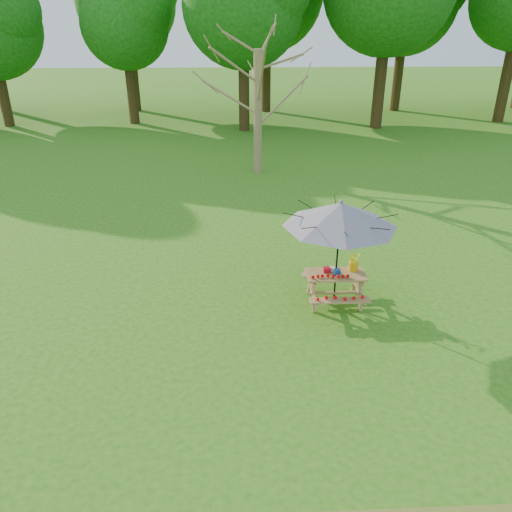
{
  "coord_description": "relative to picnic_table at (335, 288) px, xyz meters",
  "views": [
    {
      "loc": [
        2.1,
        -6.25,
        5.34
      ],
      "look_at": [
        2.49,
        2.69,
        1.1
      ],
      "focal_mm": 35.0,
      "sensor_mm": 36.0,
      "label": 1
    }
  ],
  "objects": [
    {
      "name": "patio_umbrella",
      "position": [
        0.0,
        0.0,
        1.62
      ],
      "size": [
        2.42,
        2.42,
        2.25
      ],
      "color": "black",
      "rests_on": "ground"
    },
    {
      "name": "tomatoes_row",
      "position": [
        -0.15,
        -0.18,
        0.38
      ],
      "size": [
        0.77,
        0.13,
        0.07
      ],
      "primitive_type": null,
      "color": "red",
      "rests_on": "picnic_table"
    },
    {
      "name": "produce_bins",
      "position": [
        -0.07,
        0.04,
        0.4
      ],
      "size": [
        0.32,
        0.34,
        0.13
      ],
      "color": "red",
      "rests_on": "picnic_table"
    },
    {
      "name": "flower_bucket",
      "position": [
        0.38,
        0.14,
        0.56
      ],
      "size": [
        0.31,
        0.29,
        0.41
      ],
      "color": "#E5B10C",
      "rests_on": "picnic_table"
    },
    {
      "name": "picnic_table",
      "position": [
        0.0,
        0.0,
        0.0
      ],
      "size": [
        1.2,
        1.32,
        0.67
      ],
      "color": "#A77E4B",
      "rests_on": "ground"
    },
    {
      "name": "ground",
      "position": [
        -4.12,
        -2.68,
        -0.33
      ],
      "size": [
        120.0,
        120.0,
        0.0
      ],
      "primitive_type": "plane",
      "color": "#296E15",
      "rests_on": "ground"
    }
  ]
}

